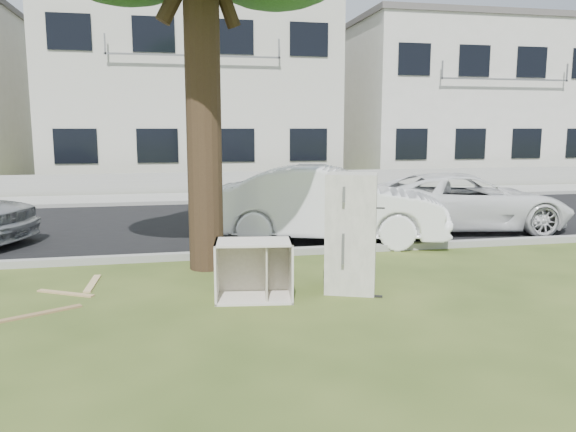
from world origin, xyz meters
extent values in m
plane|color=#324518|center=(0.00, 0.00, 0.00)|extent=(120.00, 120.00, 0.00)
cube|color=black|center=(0.00, 6.00, 0.01)|extent=(120.00, 7.00, 0.01)
cube|color=gray|center=(0.00, 2.45, 0.00)|extent=(120.00, 0.18, 0.12)
cube|color=gray|center=(0.00, 9.55, 0.00)|extent=(120.00, 0.18, 0.12)
cube|color=gray|center=(0.00, 11.00, 0.01)|extent=(120.00, 2.80, 0.01)
cube|color=gray|center=(0.00, 12.60, 0.35)|extent=(120.00, 0.15, 0.70)
cylinder|color=black|center=(-0.40, 1.80, 2.60)|extent=(0.54, 0.54, 5.20)
cube|color=beige|center=(0.00, 17.50, 3.60)|extent=(11.00, 8.00, 7.20)
cube|color=#595451|center=(0.00, 17.50, 7.32)|extent=(11.22, 8.16, 0.24)
cube|color=silver|center=(12.00, 17.50, 3.30)|extent=(10.00, 8.00, 6.60)
cube|color=#595451|center=(12.00, 17.50, 6.72)|extent=(10.20, 8.16, 0.24)
cube|color=#B4B3A2|center=(1.46, 0.15, 0.81)|extent=(0.85, 0.82, 1.62)
cube|color=white|center=(0.10, 0.03, 0.39)|extent=(1.07, 0.75, 0.78)
cube|color=olive|center=(-2.59, -0.12, 0.01)|extent=(1.07, 0.63, 0.02)
cube|color=tan|center=(-2.37, 0.75, 0.01)|extent=(0.80, 0.51, 0.02)
cube|color=tan|center=(-2.07, 1.18, 0.01)|extent=(0.14, 0.90, 0.02)
imported|color=white|center=(2.09, 3.46, 0.74)|extent=(4.77, 2.93, 1.48)
imported|color=white|center=(5.32, 4.07, 0.63)|extent=(4.74, 2.66, 1.25)
camera|label=1|loc=(-0.90, -7.03, 2.22)|focal=35.00mm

